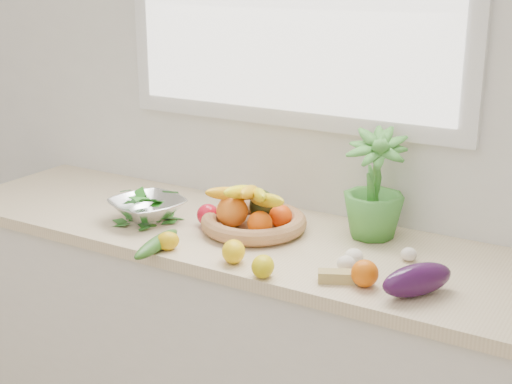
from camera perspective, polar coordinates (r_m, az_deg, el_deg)
The scene contains 18 objects.
back_wall at distance 2.48m, azimuth 2.82°, elevation 8.76°, with size 4.50×0.02×2.70m, color white.
counter_cabinet at distance 2.54m, azimuth -0.76°, elevation -13.13°, with size 2.20×0.58×0.86m, color silver.
countertop at distance 2.35m, azimuth -0.80°, elevation -3.64°, with size 2.24×0.62×0.04m, color beige.
orange_loose at distance 1.96m, azimuth 8.70°, elevation -6.45°, with size 0.08×0.08×0.08m, color #D95A06.
lemon_a at distance 2.00m, azimuth 0.55°, elevation -5.97°, with size 0.06×0.08×0.06m, color #D6C00B.
lemon_b at distance 2.20m, azimuth -7.08°, elevation -3.91°, with size 0.06×0.07×0.06m, color gold.
lemon_c at distance 2.09m, azimuth -1.81°, elevation -4.78°, with size 0.07×0.09×0.07m, color yellow.
apple at distance 2.39m, azimuth -3.87°, elevation -1.84°, with size 0.07×0.07×0.07m, color red.
ginger at distance 1.98m, azimuth 6.44°, elevation -6.74°, with size 0.10×0.04×0.03m, color tan.
garlic_a at distance 2.10m, azimuth 7.84°, elevation -5.15°, with size 0.06×0.06×0.05m, color white.
garlic_b at distance 2.15m, azimuth 12.12°, elevation -4.89°, with size 0.05×0.05×0.04m, color beige.
garlic_c at distance 2.05m, azimuth 7.22°, elevation -5.71°, with size 0.05×0.05×0.05m, color silver.
eggplant at distance 1.93m, azimuth 12.78°, elevation -6.86°, with size 0.08×0.22×0.09m, color #310F37.
cucumber at distance 2.20m, azimuth -7.95°, elevation -4.14°, with size 0.05×0.25×0.05m, color #2C5719.
radish at distance 2.11m, azimuth -2.00°, elevation -5.06°, with size 0.04×0.04×0.04m, color #D31A4C.
potted_herb at distance 2.27m, azimuth 9.44°, elevation 0.64°, with size 0.20×0.20×0.35m, color #428F34.
fruit_basket at distance 2.33m, azimuth -0.25°, elevation -1.90°, with size 0.44×0.44×0.18m.
colander_with_spinach at distance 2.44m, azimuth -8.69°, elevation -0.92°, with size 0.30×0.30×0.12m.
Camera 1 is at (1.14, 0.09, 1.73)m, focal length 50.00 mm.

